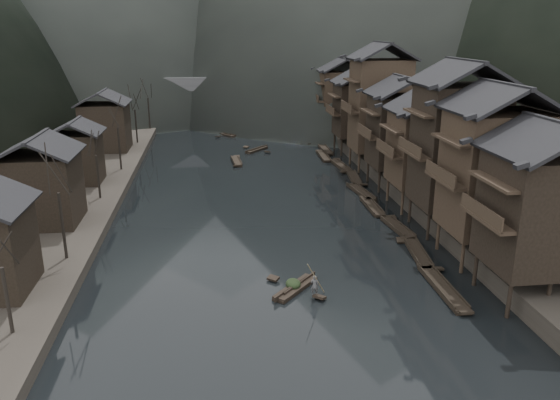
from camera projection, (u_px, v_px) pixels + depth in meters
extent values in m
plane|color=black|center=(277.00, 264.00, 44.52)|extent=(300.00, 300.00, 0.00)
cube|color=#2D2823|center=(467.00, 143.00, 86.19)|extent=(40.00, 200.00, 1.80)
cube|color=#2D2823|center=(1.00, 158.00, 78.02)|extent=(40.00, 200.00, 1.20)
cylinder|color=black|center=(509.00, 300.00, 35.97)|extent=(0.30, 0.30, 2.90)
cylinder|color=black|center=(475.00, 269.00, 40.50)|extent=(0.30, 0.30, 2.90)
cylinder|color=black|center=(548.00, 298.00, 36.29)|extent=(0.30, 0.30, 2.90)
cylinder|color=black|center=(510.00, 267.00, 40.83)|extent=(0.30, 0.30, 2.90)
cube|color=black|center=(544.00, 211.00, 37.00)|extent=(7.00, 6.00, 7.93)
cube|color=#32261C|center=(487.00, 219.00, 36.65)|extent=(1.20, 5.70, 0.25)
cylinder|color=#32261C|center=(462.00, 257.00, 42.58)|extent=(0.30, 0.30, 2.90)
cylinder|color=#32261C|center=(438.00, 235.00, 47.12)|extent=(0.30, 0.30, 2.90)
cylinder|color=#32261C|center=(496.00, 256.00, 42.91)|extent=(0.30, 0.30, 2.90)
cylinder|color=#32261C|center=(468.00, 234.00, 47.45)|extent=(0.30, 0.30, 2.90)
cube|color=#32261C|center=(494.00, 173.00, 43.35)|extent=(7.00, 6.00, 9.67)
cube|color=#32261C|center=(446.00, 180.00, 43.03)|extent=(1.20, 5.70, 0.25)
cylinder|color=black|center=(428.00, 226.00, 49.20)|extent=(0.30, 0.30, 2.90)
cylinder|color=black|center=(410.00, 209.00, 53.74)|extent=(0.30, 0.30, 2.90)
cylinder|color=black|center=(457.00, 225.00, 49.53)|extent=(0.30, 0.30, 2.90)
cylinder|color=black|center=(436.00, 208.00, 54.06)|extent=(0.30, 0.30, 2.90)
cube|color=black|center=(457.00, 146.00, 49.77)|extent=(7.00, 6.00, 11.00)
cube|color=#32261C|center=(414.00, 153.00, 49.46)|extent=(1.20, 5.70, 0.25)
cylinder|color=#32261C|center=(402.00, 203.00, 55.82)|extent=(0.30, 0.30, 2.90)
cylinder|color=#32261C|center=(388.00, 189.00, 60.36)|extent=(0.30, 0.30, 2.90)
cylinder|color=#32261C|center=(428.00, 202.00, 56.14)|extent=(0.30, 0.30, 2.90)
cylinder|color=#32261C|center=(412.00, 188.00, 60.68)|extent=(0.30, 0.30, 2.90)
cube|color=#32261C|center=(427.00, 148.00, 56.91)|extent=(7.00, 6.00, 7.58)
cube|color=#32261C|center=(389.00, 153.00, 56.55)|extent=(1.20, 5.70, 0.25)
cylinder|color=black|center=(379.00, 182.00, 63.38)|extent=(0.30, 0.30, 2.90)
cylinder|color=black|center=(368.00, 171.00, 67.92)|extent=(0.30, 0.30, 2.90)
cylinder|color=black|center=(402.00, 181.00, 63.71)|extent=(0.30, 0.30, 2.90)
cylinder|color=black|center=(389.00, 171.00, 68.24)|extent=(0.30, 0.30, 2.90)
cube|color=black|center=(401.00, 131.00, 64.36)|extent=(7.00, 6.00, 8.28)
cube|color=#32261C|center=(368.00, 135.00, 64.02)|extent=(1.20, 5.70, 0.25)
cylinder|color=#32261C|center=(359.00, 163.00, 71.89)|extent=(0.30, 0.30, 2.90)
cylinder|color=#32261C|center=(350.00, 155.00, 76.43)|extent=(0.30, 0.30, 2.90)
cylinder|color=#32261C|center=(379.00, 163.00, 72.21)|extent=(0.30, 0.30, 2.90)
cylinder|color=#32261C|center=(369.00, 155.00, 76.75)|extent=(0.30, 0.30, 2.90)
cube|color=#32261C|center=(379.00, 105.00, 72.33)|extent=(7.00, 6.00, 11.83)
cube|color=#32261C|center=(350.00, 110.00, 72.04)|extent=(1.20, 5.70, 0.25)
cylinder|color=black|center=(342.00, 147.00, 81.34)|extent=(0.30, 0.30, 2.90)
cylinder|color=black|center=(335.00, 141.00, 85.88)|extent=(0.30, 0.30, 2.90)
cylinder|color=black|center=(359.00, 147.00, 81.67)|extent=(0.30, 0.30, 2.90)
cylinder|color=black|center=(352.00, 140.00, 86.20)|extent=(0.30, 0.30, 2.90)
cube|color=black|center=(359.00, 110.00, 82.40)|extent=(7.00, 6.00, 7.79)
cube|color=#32261C|center=(333.00, 113.00, 82.04)|extent=(1.20, 5.70, 0.25)
cylinder|color=#32261C|center=(325.00, 132.00, 92.69)|extent=(0.30, 0.30, 2.90)
cylinder|color=#32261C|center=(320.00, 127.00, 97.22)|extent=(0.30, 0.30, 2.90)
cylinder|color=#32261C|center=(341.00, 132.00, 93.01)|extent=(0.30, 0.30, 2.90)
cylinder|color=#32261C|center=(335.00, 127.00, 97.55)|extent=(0.30, 0.30, 2.90)
cube|color=#32261C|center=(341.00, 97.00, 93.61)|extent=(7.00, 6.00, 8.66)
cube|color=#32261C|center=(318.00, 100.00, 93.27)|extent=(1.20, 5.70, 0.25)
cube|color=black|center=(43.00, 187.00, 50.20)|extent=(6.00, 6.00, 6.50)
cube|color=black|center=(78.00, 156.00, 63.54)|extent=(5.00, 5.00, 5.80)
cube|color=black|center=(105.00, 125.00, 80.41)|extent=(6.50, 6.50, 6.80)
cylinder|color=black|center=(11.00, 296.00, 32.14)|extent=(0.24, 0.24, 4.27)
cylinder|color=black|center=(59.00, 223.00, 42.45)|extent=(0.24, 0.24, 5.42)
cylinder|color=black|center=(99.00, 174.00, 57.83)|extent=(0.24, 0.24, 4.66)
cylinder|color=black|center=(117.00, 147.00, 69.40)|extent=(0.24, 0.24, 5.42)
cylinder|color=black|center=(134.00, 125.00, 85.56)|extent=(0.24, 0.24, 5.18)
cylinder|color=black|center=(143.00, 112.00, 97.27)|extent=(0.24, 0.24, 5.42)
cube|color=black|center=(442.00, 288.00, 40.11)|extent=(1.18, 7.49, 0.30)
cube|color=black|center=(443.00, 286.00, 40.06)|extent=(1.24, 7.34, 0.10)
cube|color=black|center=(424.00, 266.00, 43.46)|extent=(0.95, 0.93, 0.36)
cube|color=black|center=(465.00, 310.00, 36.68)|extent=(0.95, 0.93, 0.36)
cube|color=black|center=(418.00, 254.00, 46.07)|extent=(1.87, 6.50, 0.30)
cube|color=black|center=(418.00, 252.00, 46.01)|extent=(1.91, 6.38, 0.10)
cube|color=black|center=(402.00, 240.00, 48.87)|extent=(1.02, 0.90, 0.34)
cube|color=black|center=(437.00, 268.00, 43.18)|extent=(1.02, 0.90, 0.34)
cube|color=black|center=(398.00, 228.00, 52.08)|extent=(1.70, 5.88, 0.30)
cube|color=black|center=(398.00, 226.00, 52.03)|extent=(1.74, 5.77, 0.10)
cube|color=black|center=(391.00, 217.00, 54.69)|extent=(1.00, 0.81, 0.32)
cube|color=black|center=(405.00, 237.00, 49.39)|extent=(1.00, 0.81, 0.32)
cube|color=black|center=(372.00, 207.00, 58.19)|extent=(1.19, 6.17, 0.30)
cube|color=black|center=(372.00, 205.00, 58.13)|extent=(1.24, 6.05, 0.10)
cube|color=black|center=(364.00, 197.00, 60.93)|extent=(0.95, 0.77, 0.33)
cube|color=black|center=(381.00, 215.00, 55.36)|extent=(0.95, 0.77, 0.33)
cube|color=black|center=(361.00, 192.00, 63.34)|extent=(1.84, 6.83, 0.30)
cube|color=black|center=(361.00, 191.00, 63.29)|extent=(1.88, 6.71, 0.10)
cube|color=black|center=(357.00, 183.00, 66.39)|extent=(1.02, 0.93, 0.34)
cube|color=black|center=(365.00, 199.00, 60.21)|extent=(1.02, 0.93, 0.34)
cube|color=black|center=(354.00, 178.00, 69.16)|extent=(1.86, 6.81, 0.30)
cube|color=black|center=(354.00, 177.00, 69.10)|extent=(1.89, 6.68, 0.10)
cube|color=black|center=(345.00, 171.00, 72.10)|extent=(1.02, 0.93, 0.34)
cube|color=black|center=(364.00, 184.00, 66.12)|extent=(1.02, 0.93, 0.34)
cube|color=black|center=(340.00, 166.00, 75.26)|extent=(1.70, 7.10, 0.30)
cube|color=black|center=(340.00, 165.00, 75.21)|extent=(1.74, 6.96, 0.10)
cube|color=black|center=(337.00, 159.00, 78.43)|extent=(1.01, 0.94, 0.35)
cube|color=black|center=(344.00, 171.00, 72.01)|extent=(1.01, 0.94, 0.35)
cube|color=black|center=(324.00, 156.00, 80.71)|extent=(1.31, 6.62, 0.30)
cube|color=black|center=(324.00, 155.00, 80.66)|extent=(1.36, 6.49, 0.10)
cube|color=black|center=(319.00, 151.00, 83.65)|extent=(0.96, 0.84, 0.34)
cube|color=black|center=(329.00, 160.00, 77.70)|extent=(0.96, 0.84, 0.34)
cube|color=black|center=(325.00, 150.00, 84.96)|extent=(1.14, 6.69, 0.30)
cube|color=black|center=(325.00, 149.00, 84.90)|extent=(1.20, 6.56, 0.10)
cube|color=black|center=(321.00, 145.00, 87.95)|extent=(0.94, 0.83, 0.34)
cube|color=black|center=(330.00, 154.00, 81.88)|extent=(0.94, 0.83, 0.34)
cube|color=black|center=(309.00, 141.00, 91.65)|extent=(1.73, 6.00, 0.30)
cube|color=black|center=(309.00, 140.00, 91.59)|extent=(1.77, 5.89, 0.10)
cube|color=black|center=(308.00, 137.00, 94.31)|extent=(1.01, 0.83, 0.32)
cube|color=black|center=(310.00, 143.00, 88.90)|extent=(1.01, 0.83, 0.32)
cube|color=black|center=(307.00, 134.00, 97.77)|extent=(1.62, 7.61, 0.30)
cube|color=black|center=(307.00, 133.00, 97.71)|extent=(1.66, 7.46, 0.10)
cube|color=black|center=(302.00, 129.00, 101.11)|extent=(1.00, 0.99, 0.36)
cube|color=black|center=(312.00, 137.00, 94.34)|extent=(1.00, 0.99, 0.36)
cube|color=black|center=(302.00, 129.00, 102.27)|extent=(1.56, 6.79, 0.30)
cube|color=black|center=(302.00, 128.00, 102.21)|extent=(1.61, 6.66, 0.10)
cube|color=black|center=(298.00, 125.00, 105.24)|extent=(0.99, 0.89, 0.34)
cube|color=black|center=(306.00, 131.00, 99.21)|extent=(0.99, 0.89, 0.34)
cube|color=black|center=(236.00, 161.00, 77.76)|extent=(1.39, 5.73, 0.30)
cube|color=black|center=(236.00, 160.00, 77.70)|extent=(1.43, 5.62, 0.10)
cube|color=black|center=(237.00, 156.00, 80.31)|extent=(0.90, 0.76, 0.32)
cube|color=black|center=(236.00, 165.00, 75.12)|extent=(0.90, 0.76, 0.32)
cube|color=black|center=(256.00, 150.00, 85.05)|extent=(3.91, 4.60, 0.30)
cube|color=black|center=(256.00, 149.00, 85.00)|extent=(3.89, 4.55, 0.10)
cube|color=black|center=(246.00, 147.00, 86.64)|extent=(1.06, 1.02, 0.30)
cube|color=black|center=(267.00, 151.00, 83.38)|extent=(1.06, 1.02, 0.30)
cube|color=black|center=(226.00, 134.00, 97.01)|extent=(3.71, 4.80, 0.30)
cube|color=black|center=(226.00, 133.00, 96.95)|extent=(3.69, 4.74, 0.10)
cube|color=black|center=(233.00, 131.00, 99.05)|extent=(1.06, 1.01, 0.30)
cube|color=black|center=(218.00, 136.00, 94.88)|extent=(1.06, 1.01, 0.30)
cube|color=black|center=(224.00, 123.00, 108.19)|extent=(1.29, 4.74, 0.30)
cube|color=black|center=(224.00, 122.00, 108.14)|extent=(1.34, 4.65, 0.10)
cube|color=black|center=(223.00, 121.00, 110.25)|extent=(0.89, 0.64, 0.29)
cube|color=black|center=(225.00, 125.00, 106.05)|extent=(0.89, 0.64, 0.29)
cube|color=#4C4C4F|center=(235.00, 85.00, 110.39)|extent=(40.00, 6.00, 1.60)
cube|color=#4C4C4F|center=(235.00, 80.00, 107.44)|extent=(40.00, 0.50, 1.00)
cube|color=#4C4C4F|center=(234.00, 77.00, 112.55)|extent=(40.00, 0.50, 1.00)
cube|color=#4C4C4F|center=(166.00, 106.00, 109.96)|extent=(3.20, 6.00, 6.40)
cube|color=#4C4C4F|center=(213.00, 105.00, 111.08)|extent=(3.20, 6.00, 6.40)
cube|color=#4C4C4F|center=(257.00, 104.00, 112.14)|extent=(3.20, 6.00, 6.40)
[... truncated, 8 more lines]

